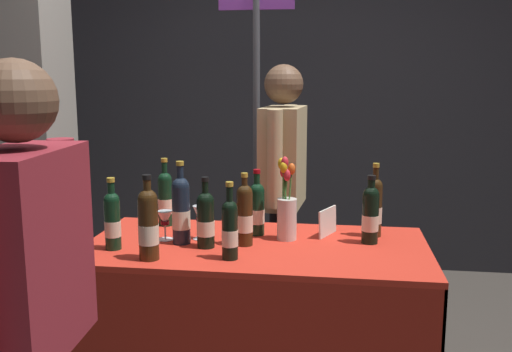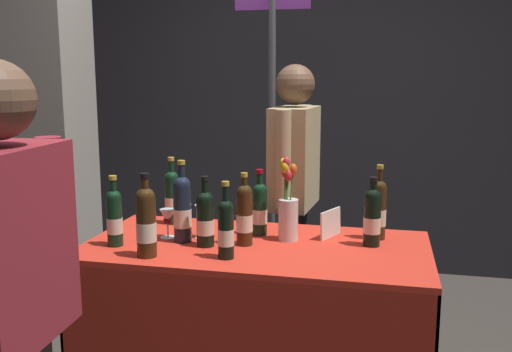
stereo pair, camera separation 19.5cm
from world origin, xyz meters
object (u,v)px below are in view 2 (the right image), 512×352
Objects in this scene: tasting_table at (256,298)px; booth_signpost at (272,111)px; taster_foreground_right at (9,291)px; display_bottle_0 at (244,214)px; concrete_pillar at (51,92)px; wine_glass_mid at (202,214)px; vendor_presenter at (294,180)px; flower_vase at (288,210)px; wine_glass_near_vendor at (168,218)px; featured_wine_bottle at (260,208)px.

booth_signpost is (-0.16, 1.17, 0.75)m from tasting_table.
booth_signpost is (0.30, 2.19, 0.37)m from taster_foreground_right.
display_bottle_0 is 1.25m from booth_signpost.
concrete_pillar is 1.56m from wine_glass_mid.
vendor_presenter is at bearing 67.98° from wine_glass_mid.
booth_signpost reaches higher than vendor_presenter.
flower_vase is 0.24× the size of taster_foreground_right.
flower_vase is (0.38, 0.05, 0.03)m from wine_glass_mid.
flower_vase reaches higher than wine_glass_near_vendor.
concrete_pillar is at bearing -166.60° from booth_signpost.
taster_foreground_right is 0.74× the size of booth_signpost.
featured_wine_bottle is (1.47, -0.70, -0.49)m from concrete_pillar.
tasting_table is 0.44m from wine_glass_mid.
concrete_pillar is 1.60m from vendor_presenter.
concrete_pillar is 18.48× the size of wine_glass_mid.
vendor_presenter is at bearing 59.75° from wine_glass_near_vendor.
booth_signpost is at bearing 97.96° from tasting_table.
tasting_table is 3.97× the size of flower_vase.
display_bottle_0 is 0.22m from wine_glass_mid.
wine_glass_near_vendor is at bearing -6.30° from taster_foreground_right.
tasting_table is at bearing -29.81° from concrete_pillar.
wine_glass_mid is (-0.24, -0.11, -0.02)m from featured_wine_bottle.
concrete_pillar is 1.33× the size of booth_signpost.
tasting_table is 4.87× the size of featured_wine_bottle.
concrete_pillar is at bearing 25.49° from taster_foreground_right.
wine_glass_near_vendor is 0.08× the size of taster_foreground_right.
tasting_table is at bearing 23.10° from display_bottle_0.
vendor_presenter is at bearing 96.75° from flower_vase.
display_bottle_0 is 0.81m from vendor_presenter.
booth_signpost is at bearing 98.15° from featured_wine_bottle.
wine_glass_near_vendor is 1.25m from booth_signpost.
booth_signpost reaches higher than wine_glass_near_vendor.
booth_signpost is (-0.29, 1.07, 0.36)m from flower_vase.
tasting_table is at bearing -83.35° from featured_wine_bottle.
wine_glass_near_vendor is at bearing 175.48° from display_bottle_0.
featured_wine_bottle reaches higher than wine_glass_mid.
taster_foreground_right is (-0.59, -1.11, -0.00)m from flower_vase.
concrete_pillar is 8.93× the size of display_bottle_0.
vendor_presenter reaches higher than wine_glass_near_vendor.
tasting_table is at bearing -1.25° from wine_glass_near_vendor.
tasting_table is 0.95× the size of taster_foreground_right.
wine_glass_mid is 0.10× the size of vendor_presenter.
wine_glass_mid is (0.15, 0.03, 0.02)m from wine_glass_near_vendor.
booth_signpost reaches higher than flower_vase.
vendor_presenter is (0.04, 0.78, 0.39)m from tasting_table.
concrete_pillar is 1.81× the size of taster_foreground_right.
featured_wine_bottle is at bearing 80.28° from display_bottle_0.
vendor_presenter reaches higher than tasting_table.
concrete_pillar reaches higher than flower_vase.
booth_signpost is at bearing 95.62° from display_bottle_0.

